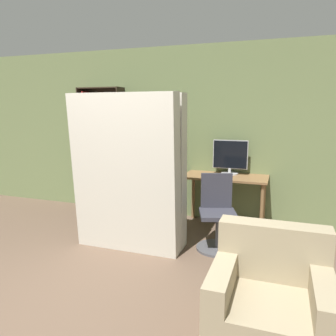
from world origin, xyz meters
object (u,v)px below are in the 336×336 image
armchair (270,302)px  office_chair (217,219)px  mattress_near (125,174)px  monitor (230,157)px  bookshelf (99,152)px  mattress_far (135,170)px

armchair → office_chair: bearing=114.1°
mattress_near → monitor: bearing=53.1°
office_chair → armchair: size_ratio=1.10×
monitor → bookshelf: (-2.26, 0.04, -0.04)m
monitor → mattress_near: size_ratio=0.27×
office_chair → armchair: 1.71m
bookshelf → mattress_near: size_ratio=1.08×
mattress_far → armchair: 2.32m
mattress_near → office_chair: bearing=22.7°
monitor → bookshelf: 2.27m
monitor → mattress_near: bearing=-126.9°
mattress_near → mattress_far: 0.27m
office_chair → mattress_far: mattress_far is taller
mattress_far → mattress_near: bearing=-90.0°
monitor → armchair: 2.70m
bookshelf → armchair: 3.97m
office_chair → bookshelf: bearing=156.5°
monitor → mattress_near: 1.73m
monitor → bookshelf: bearing=179.0°
office_chair → mattress_far: bearing=-170.6°
office_chair → mattress_near: mattress_near is taller
mattress_near → mattress_far: (0.00, 0.27, -0.00)m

